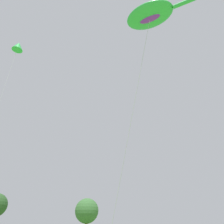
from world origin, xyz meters
name	(u,v)px	position (x,y,z in m)	size (l,w,h in m)	color
big_show_kite	(153,15)	(2.98, 5.87, 17.69)	(6.68, 10.94, 18.16)	green
small_kite_streamer_purple	(18,46)	(-6.71, 18.39, 20.88)	(1.48, 3.07, 21.50)	green
tree_shrub_far	(87,211)	(21.85, 67.83, 7.86)	(7.38, 7.38, 11.60)	#513823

